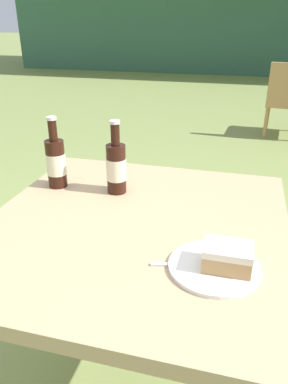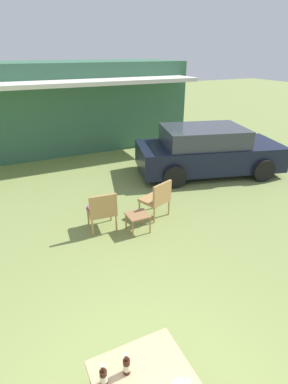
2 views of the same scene
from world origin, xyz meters
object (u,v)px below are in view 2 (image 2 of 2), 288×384
Objects in this scene: parked_car at (207,151)px; cola_bottle_far at (103,377)px; wicker_chair_cushioned at (102,209)px; cola_bottle_near at (127,366)px; wicker_chair_plain at (157,197)px; garden_side_table at (138,217)px.

parked_car reaches higher than cola_bottle_far.
wicker_chair_cushioned is 3.59m from cola_bottle_near.
wicker_chair_cushioned is at bearing 75.48° from cola_bottle_near.
parked_car reaches higher than wicker_chair_plain.
parked_car is 7.11m from cola_bottle_far.
garden_side_table is at bearing 8.81° from wicker_chair_plain.
wicker_chair_plain reaches higher than garden_side_table.
wicker_chair_cushioned is at bearing -140.37° from parked_car.
wicker_chair_plain is at bearing 55.83° from cola_bottle_far.
garden_side_table is (-0.62, -0.35, -0.14)m from wicker_chair_plain.
cola_bottle_far is (-2.34, -3.45, 0.37)m from wicker_chair_plain.
garden_side_table is at bearing 60.94° from cola_bottle_far.
parked_car is 18.12× the size of cola_bottle_far.
wicker_chair_plain is at bearing -175.83° from wicker_chair_cushioned.
wicker_chair_cushioned is 3.43× the size of cola_bottle_near.
cola_bottle_near is at bearing -116.02° from garden_side_table.
cola_bottle_near is at bearing -116.78° from parked_car.
cola_bottle_near is (-4.67, -5.15, 0.17)m from parked_car.
cola_bottle_far reaches higher than wicker_chair_cushioned.
cola_bottle_near reaches higher than garden_side_table.
cola_bottle_far is (-1.72, -3.10, 0.50)m from garden_side_table.
garden_side_table is at bearing -131.46° from parked_car.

